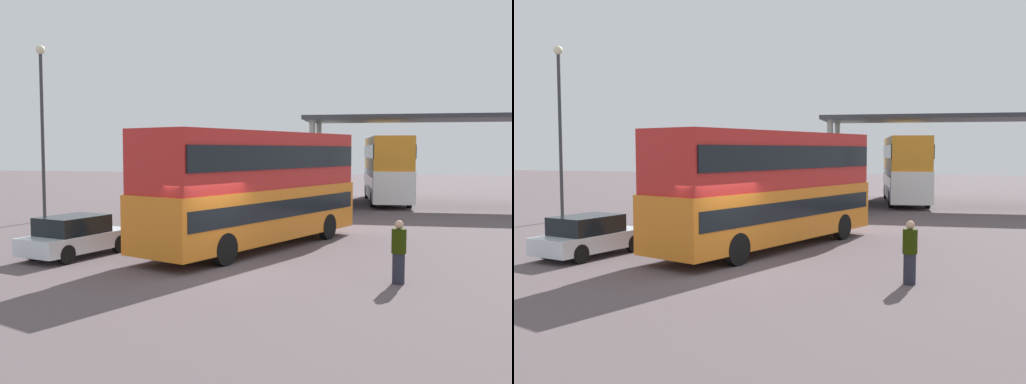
% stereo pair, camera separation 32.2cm
% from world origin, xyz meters
% --- Properties ---
extents(ground_plane, '(140.00, 140.00, 0.00)m').
position_xyz_m(ground_plane, '(0.00, 0.00, 0.00)').
color(ground_plane, '#594C50').
extents(double_decker_main, '(6.11, 10.54, 4.13)m').
position_xyz_m(double_decker_main, '(0.20, 3.89, 2.27)').
color(double_decker_main, orange).
rests_on(double_decker_main, ground_plane).
extents(parked_hatchback, '(2.51, 4.08, 1.35)m').
position_xyz_m(parked_hatchback, '(-5.11, 0.72, 0.67)').
color(parked_hatchback, silver).
rests_on(parked_hatchback, ground_plane).
extents(double_decker_near_canopy, '(2.63, 11.23, 4.30)m').
position_xyz_m(double_decker_near_canopy, '(0.10, 19.98, 2.35)').
color(double_decker_near_canopy, navy).
rests_on(double_decker_near_canopy, ground_plane).
extents(double_decker_mid_row, '(3.63, 11.08, 4.34)m').
position_xyz_m(double_decker_mid_row, '(4.17, 23.29, 2.37)').
color(double_decker_mid_row, white).
rests_on(double_decker_mid_row, ground_plane).
extents(depot_canopy, '(20.22, 6.78, 5.60)m').
position_xyz_m(depot_canopy, '(9.10, 21.60, 5.22)').
color(depot_canopy, '#33353A').
rests_on(depot_canopy, ground_plane).
extents(lamppost_tall, '(0.44, 0.44, 8.56)m').
position_xyz_m(lamppost_tall, '(-11.86, 8.82, 5.32)').
color(lamppost_tall, '#33353A').
rests_on(lamppost_tall, ground_plane).
extents(pedestrian_waiting, '(0.38, 0.38, 1.67)m').
position_xyz_m(pedestrian_waiting, '(5.21, -0.66, 0.83)').
color(pedestrian_waiting, '#262633').
rests_on(pedestrian_waiting, ground_plane).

